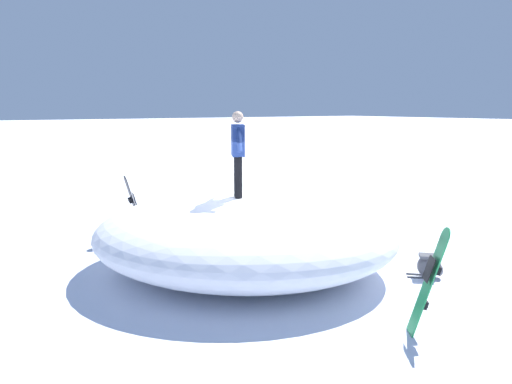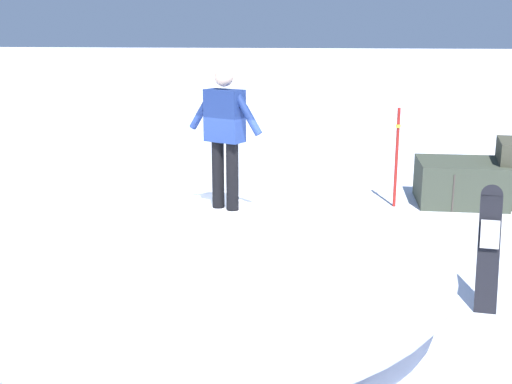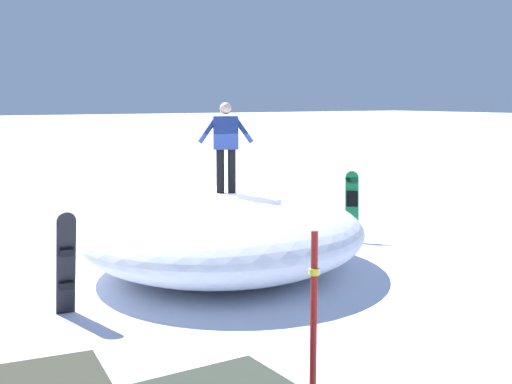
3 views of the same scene
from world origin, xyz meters
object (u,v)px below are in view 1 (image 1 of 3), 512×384
object	(u,v)px
snowboarder_standing	(238,149)
snowboard_primary_upright	(430,280)
backpack_near	(430,266)
snowboard_secondary_upright	(134,207)

from	to	relation	value
snowboarder_standing	snowboard_primary_upright	world-z (taller)	snowboarder_standing
backpack_near	snowboarder_standing	bearing A→B (deg)	140.72
snowboarder_standing	snowboard_primary_upright	distance (m)	4.07
snowboard_primary_upright	snowboard_secondary_upright	size ratio (longest dim) A/B	0.98
snowboard_secondary_upright	backpack_near	bearing A→B (deg)	-55.56
snowboarder_standing	snowboard_secondary_upright	bearing A→B (deg)	106.81
snowboarder_standing	snowboard_secondary_upright	world-z (taller)	snowboarder_standing
snowboarder_standing	backpack_near	distance (m)	4.16
backpack_near	snowboard_primary_upright	bearing A→B (deg)	-143.81
snowboarder_standing	backpack_near	bearing A→B (deg)	-39.28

